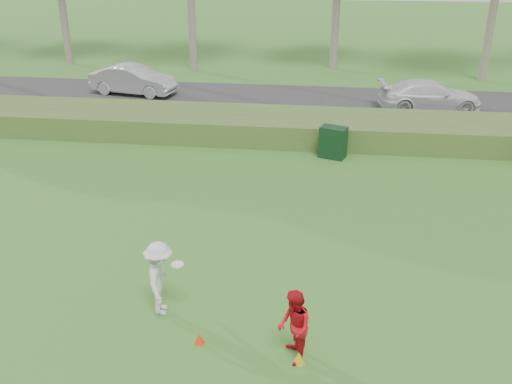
# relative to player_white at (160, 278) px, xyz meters

# --- Properties ---
(ground) EXTENTS (120.00, 120.00, 0.00)m
(ground) POSITION_rel_player_white_xyz_m (1.60, -0.46, -0.84)
(ground) COLOR #316C24
(ground) RESTS_ON ground
(reed_strip) EXTENTS (80.00, 3.00, 0.90)m
(reed_strip) POSITION_rel_player_white_xyz_m (1.60, 11.54, -0.39)
(reed_strip) COLOR #426127
(reed_strip) RESTS_ON ground
(park_road) EXTENTS (80.00, 6.00, 0.06)m
(park_road) POSITION_rel_player_white_xyz_m (1.60, 16.54, -0.81)
(park_road) COLOR #2D2D2D
(park_road) RESTS_ON ground
(player_white) EXTENTS (0.93, 1.17, 1.67)m
(player_white) POSITION_rel_player_white_xyz_m (0.00, 0.00, 0.00)
(player_white) COLOR silver
(player_white) RESTS_ON ground
(player_red) EXTENTS (0.76, 0.87, 1.52)m
(player_red) POSITION_rel_player_white_xyz_m (2.90, -1.17, -0.08)
(player_red) COLOR red
(player_red) RESTS_ON ground
(cone_orange) EXTENTS (0.21, 0.21, 0.23)m
(cone_orange) POSITION_rel_player_white_xyz_m (1.02, -0.93, -0.72)
(cone_orange) COLOR red
(cone_orange) RESTS_ON ground
(cone_yellow) EXTENTS (0.23, 0.23, 0.25)m
(cone_yellow) POSITION_rel_player_white_xyz_m (3.02, -1.26, -0.71)
(cone_yellow) COLOR gold
(cone_yellow) RESTS_ON ground
(utility_cabinet) EXTENTS (1.05, 0.84, 1.14)m
(utility_cabinet) POSITION_rel_player_white_xyz_m (3.62, 9.63, -0.27)
(utility_cabinet) COLOR black
(utility_cabinet) RESTS_ON ground
(car_mid) EXTENTS (4.40, 2.19, 1.39)m
(car_mid) POSITION_rel_player_white_xyz_m (-6.14, 16.92, -0.08)
(car_mid) COLOR silver
(car_mid) RESTS_ON park_road
(car_right) EXTENTS (4.67, 2.29, 1.31)m
(car_right) POSITION_rel_player_white_xyz_m (7.90, 15.93, -0.12)
(car_right) COLOR silver
(car_right) RESTS_ON park_road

